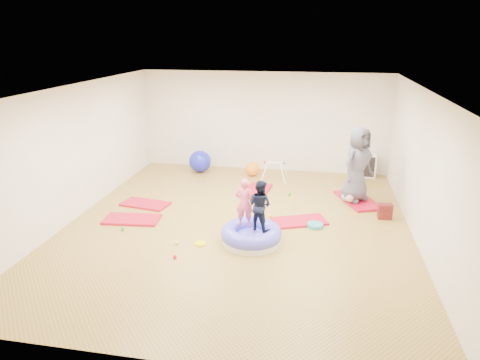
# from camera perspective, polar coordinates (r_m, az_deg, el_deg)

# --- Properties ---
(room) EXTENTS (7.01, 8.01, 2.81)m
(room) POSITION_cam_1_polar(r_m,az_deg,el_deg) (8.45, -0.37, 2.56)
(room) COLOR #AE8E3E
(room) RESTS_ON ground
(gym_mat_front_left) EXTENTS (1.21, 0.69, 0.05)m
(gym_mat_front_left) POSITION_cam_1_polar(r_m,az_deg,el_deg) (9.46, -14.22, -5.11)
(gym_mat_front_left) COLOR #C3001C
(gym_mat_front_left) RESTS_ON ground
(gym_mat_mid_left) EXTENTS (1.17, 0.72, 0.05)m
(gym_mat_mid_left) POSITION_cam_1_polar(r_m,az_deg,el_deg) (10.22, -12.52, -3.13)
(gym_mat_mid_left) COLOR #C3001C
(gym_mat_mid_left) RESTS_ON ground
(gym_mat_center_back) EXTENTS (0.70, 1.18, 0.05)m
(gym_mat_center_back) POSITION_cam_1_polar(r_m,az_deg,el_deg) (10.79, 2.24, -1.46)
(gym_mat_center_back) COLOR #C3001C
(gym_mat_center_back) RESTS_ON ground
(gym_mat_right) EXTENTS (1.24, 0.93, 0.05)m
(gym_mat_right) POSITION_cam_1_polar(r_m,az_deg,el_deg) (9.17, 7.93, -5.46)
(gym_mat_right) COLOR #C3001C
(gym_mat_right) RESTS_ON ground
(gym_mat_rear_right) EXTENTS (1.11, 1.47, 0.05)m
(gym_mat_rear_right) POSITION_cam_1_polar(r_m,az_deg,el_deg) (10.56, 15.41, -2.61)
(gym_mat_rear_right) COLOR #C3001C
(gym_mat_rear_right) RESTS_ON ground
(inflatable_cushion) EXTENTS (1.17, 1.17, 0.37)m
(inflatable_cushion) POSITION_cam_1_polar(r_m,az_deg,el_deg) (8.21, 1.50, -7.39)
(inflatable_cushion) COLOR white
(inflatable_cushion) RESTS_ON ground
(child_pink) EXTENTS (0.35, 0.23, 0.95)m
(child_pink) POSITION_cam_1_polar(r_m,az_deg,el_deg) (8.05, 0.59, -2.70)
(child_pink) COLOR #FC5A83
(child_pink) RESTS_ON inflatable_cushion
(child_navy) EXTENTS (0.59, 0.54, 0.97)m
(child_navy) POSITION_cam_1_polar(r_m,az_deg,el_deg) (7.92, 2.66, -3.04)
(child_navy) COLOR black
(child_navy) RESTS_ON inflatable_cushion
(adult_caregiver) EXTENTS (0.99, 1.00, 1.75)m
(adult_caregiver) POSITION_cam_1_polar(r_m,az_deg,el_deg) (10.22, 15.42, 2.04)
(adult_caregiver) COLOR #504E5F
(adult_caregiver) RESTS_ON gym_mat_rear_right
(infant) EXTENTS (0.36, 0.37, 0.21)m
(infant) POSITION_cam_1_polar(r_m,az_deg,el_deg) (10.31, 14.37, -2.24)
(infant) COLOR #86B6D2
(infant) RESTS_ON gym_mat_rear_right
(ball_pit_balls) EXTENTS (3.45, 3.57, 0.07)m
(ball_pit_balls) POSITION_cam_1_polar(r_m,az_deg,el_deg) (9.22, -4.20, -5.11)
(ball_pit_balls) COLOR #FAF600
(ball_pit_balls) RESTS_ON ground
(exercise_ball_blue) EXTENTS (0.63, 0.63, 0.63)m
(exercise_ball_blue) POSITION_cam_1_polar(r_m,az_deg,el_deg) (12.31, -5.36, 2.49)
(exercise_ball_blue) COLOR #1C22CF
(exercise_ball_blue) RESTS_ON ground
(exercise_ball_orange) EXTENTS (0.39, 0.39, 0.39)m
(exercise_ball_orange) POSITION_cam_1_polar(r_m,az_deg,el_deg) (11.96, 1.69, 1.48)
(exercise_ball_orange) COLOR orange
(exercise_ball_orange) RESTS_ON ground
(infant_play_gym) EXTENTS (0.70, 0.66, 0.54)m
(infant_play_gym) POSITION_cam_1_polar(r_m,az_deg,el_deg) (11.49, 4.60, 1.54)
(infant_play_gym) COLOR white
(infant_play_gym) RESTS_ON ground
(cube_shelf) EXTENTS (0.65, 0.32, 0.65)m
(cube_shelf) POSITION_cam_1_polar(r_m,az_deg,el_deg) (12.32, 16.15, 1.89)
(cube_shelf) COLOR white
(cube_shelf) RESTS_ON ground
(balance_disc) EXTENTS (0.33, 0.33, 0.07)m
(balance_disc) POSITION_cam_1_polar(r_m,az_deg,el_deg) (9.00, 9.98, -5.98)
(balance_disc) COLOR teal
(balance_disc) RESTS_ON ground
(backpack) EXTENTS (0.30, 0.20, 0.33)m
(backpack) POSITION_cam_1_polar(r_m,az_deg,el_deg) (9.72, 18.78, -3.97)
(backpack) COLOR #AB2727
(backpack) RESTS_ON ground
(yellow_toy) EXTENTS (0.22, 0.22, 0.03)m
(yellow_toy) POSITION_cam_1_polar(r_m,az_deg,el_deg) (8.22, -5.25, -8.43)
(yellow_toy) COLOR #FAF600
(yellow_toy) RESTS_ON ground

